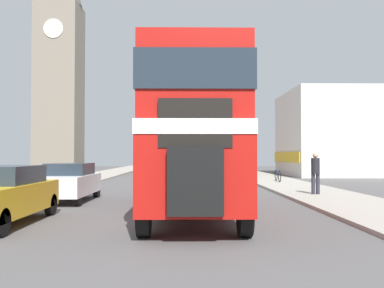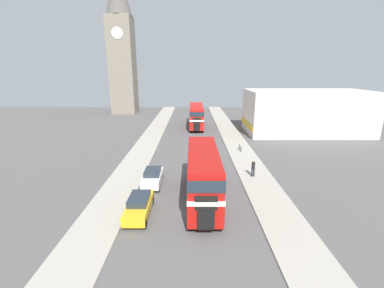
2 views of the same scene
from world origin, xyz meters
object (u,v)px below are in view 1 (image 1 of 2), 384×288
car_parked_mid (69,182)px  bicycle_on_pavement (278,176)px  pedestrian_walking (315,171)px  double_decker_bus (192,129)px  bus_distant (187,148)px  church_tower (60,46)px  car_parked_near (2,194)px

car_parked_mid → bicycle_on_pavement: bearing=45.6°
car_parked_mid → pedestrian_walking: size_ratio=2.27×
double_decker_bus → bus_distant: 29.57m
double_decker_bus → church_tower: (-18.37, 47.61, 14.83)m
car_parked_near → car_parked_mid: bearing=87.6°
double_decker_bus → car_parked_near: bearing=-155.6°
double_decker_bus → bicycle_on_pavement: bearing=67.8°
pedestrian_walking → church_tower: church_tower is taller
car_parked_near → bicycle_on_pavement: size_ratio=2.47×
bus_distant → car_parked_near: bus_distant is taller
double_decker_bus → car_parked_mid: 6.07m
double_decker_bus → car_parked_near: double_decker_bus is taller
car_parked_mid → church_tower: (-13.61, 44.32, 16.68)m
car_parked_near → church_tower: (-13.38, 49.87, 16.67)m
car_parked_mid → church_tower: church_tower is taller
bus_distant → church_tower: bearing=135.4°
bus_distant → car_parked_near: bearing=-98.7°
double_decker_bus → bicycle_on_pavement: (5.71, 13.98, -2.14)m
pedestrian_walking → bicycle_on_pavement: pedestrian_walking is taller
church_tower → pedestrian_walking: bearing=-60.9°
car_parked_near → bicycle_on_pavement: bearing=56.6°
double_decker_bus → pedestrian_walking: bearing=42.4°
church_tower → bus_distant: bearing=-44.6°
double_decker_bus → pedestrian_walking: double_decker_bus is taller
car_parked_near → church_tower: church_tower is taller
car_parked_near → pedestrian_walking: pedestrian_walking is taller
bus_distant → church_tower: size_ratio=0.33×
bus_distant → church_tower: 29.71m
pedestrian_walking → bus_distant: bearing=102.6°
pedestrian_walking → church_tower: 51.50m
double_decker_bus → car_parked_near: size_ratio=2.32×
car_parked_near → car_parked_mid: car_parked_near is taller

